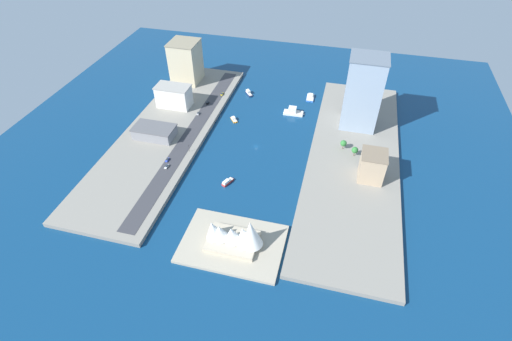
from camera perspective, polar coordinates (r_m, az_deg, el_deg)
The scene contains 23 objects.
ground_plane at distance 318.92m, azimuth 0.02°, elevation 3.63°, with size 440.00×440.00×0.00m, color navy.
quay_west at distance 312.18m, azimuth 14.40°, elevation 1.54°, with size 70.00×240.00×3.37m, color gray.
quay_east at distance 342.73m, azimuth -13.12°, elevation 5.78°, with size 70.00×240.00×3.37m, color gray.
peninsula_point at distance 245.46m, azimuth -3.54°, elevation -10.91°, with size 64.38×45.10×2.00m, color #A89E89.
road_strip at distance 333.03m, azimuth -9.67°, elevation 5.54°, with size 12.79×228.00×0.15m, color #38383D.
catamaran_blue at distance 387.44m, azimuth 8.16°, elevation 10.84°, with size 7.78×15.81×3.68m.
patrol_launch_navy at distance 390.15m, azimuth -1.11°, elevation 11.56°, with size 9.43×10.94×4.18m.
water_taxi_orange at distance 351.01m, azimuth -3.34°, elevation 7.69°, with size 8.71×9.95×2.98m.
tugboat_red at distance 284.37m, azimuth -4.31°, elevation -1.70°, with size 7.20×11.34×3.45m.
ferry_white_commuter at distance 360.21m, azimuth 5.59°, elevation 8.79°, with size 19.81×8.45×7.14m.
hotel_broad_white at distance 368.87m, azimuth -12.23°, elevation 10.87°, with size 31.77×17.85×20.43m.
apartment_midrise_tan at distance 289.53m, azimuth 17.06°, elevation 0.67°, with size 18.34×19.23×22.51m.
tower_tall_glass at distance 335.06m, azimuth 15.77°, elevation 11.19°, with size 30.66×27.09×63.26m.
office_block_beige at distance 407.47m, azimuth -10.50°, elevation 15.79°, with size 27.96×29.00×41.19m.
warehouse_low_gray at distance 332.97m, azimuth -15.00°, elevation 5.64°, with size 34.84×19.59×9.67m.
hatchback_blue at distance 306.58m, azimuth -13.18°, elevation 1.59°, with size 1.88×4.90×1.61m.
suv_black at distance 371.48m, azimuth -7.26°, elevation 10.06°, with size 2.08×4.40×1.62m.
van_white at distance 300.31m, azimuth -13.28°, elevation 0.61°, with size 2.04×5.05×1.68m.
sedan_silver at distance 356.67m, azimuth -8.68°, elevation 8.47°, with size 2.14×4.34×1.64m.
taxi_yellow_cab at distance 384.57m, azimuth -5.13°, elevation 11.38°, with size 2.08×5.00×1.52m.
traffic_light_waterfront at distance 310.11m, azimuth -10.04°, elevation 3.45°, with size 0.36×0.36×6.50m.
opera_landmark at distance 237.49m, azimuth -3.05°, elevation -9.62°, with size 38.11×22.69×23.03m.
park_tree_cluster at distance 313.12m, azimuth 13.82°, elevation 3.50°, with size 14.56×12.20×8.25m.
Camera 1 is at (-62.52, 245.04, 194.31)m, focal length 26.63 mm.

